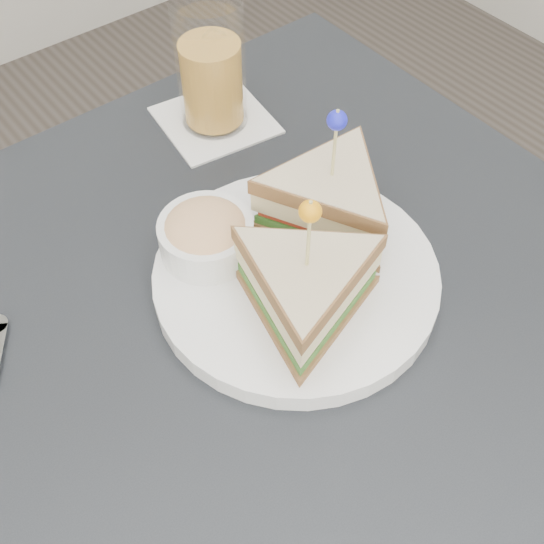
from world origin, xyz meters
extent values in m
cube|color=black|center=(0.00, 0.00, 0.73)|extent=(0.80, 0.80, 0.03)
cylinder|color=black|center=(0.35, 0.35, 0.36)|extent=(0.04, 0.04, 0.72)
cylinder|color=white|center=(0.04, 0.01, 0.76)|extent=(0.35, 0.35, 0.02)
cylinder|color=white|center=(0.04, 0.01, 0.77)|extent=(0.35, 0.35, 0.01)
cylinder|color=#D9CC7D|center=(0.02, -0.03, 0.88)|extent=(0.00, 0.00, 0.09)
sphere|color=#FF9D10|center=(0.02, -0.03, 0.91)|extent=(0.02, 0.02, 0.02)
cylinder|color=#D9CC7D|center=(0.11, 0.04, 0.88)|extent=(0.00, 0.00, 0.09)
sphere|color=#1B1FCC|center=(0.11, 0.04, 0.91)|extent=(0.02, 0.02, 0.02)
cylinder|color=white|center=(-0.01, 0.09, 0.79)|extent=(0.12, 0.12, 0.04)
ellipsoid|color=#E0B772|center=(-0.01, 0.09, 0.80)|extent=(0.10, 0.10, 0.04)
cube|color=white|center=(0.13, 0.28, 0.75)|extent=(0.15, 0.15, 0.00)
cylinder|color=gold|center=(0.13, 0.28, 0.81)|extent=(0.08, 0.08, 0.10)
cylinder|color=white|center=(0.13, 0.28, 0.84)|extent=(0.09, 0.09, 0.16)
cube|color=white|center=(0.14, 0.29, 0.86)|extent=(0.03, 0.03, 0.02)
cube|color=white|center=(0.12, 0.28, 0.85)|extent=(0.03, 0.03, 0.02)
camera|label=1|loc=(-0.24, -0.31, 1.31)|focal=45.00mm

